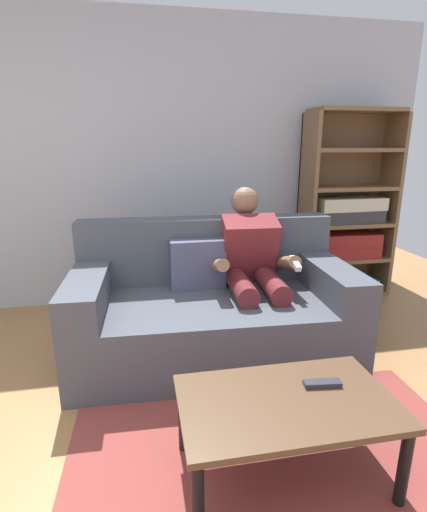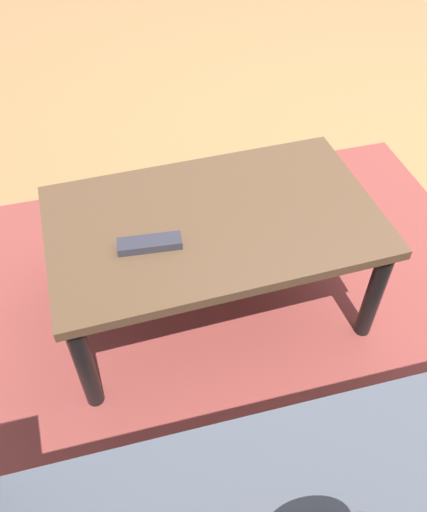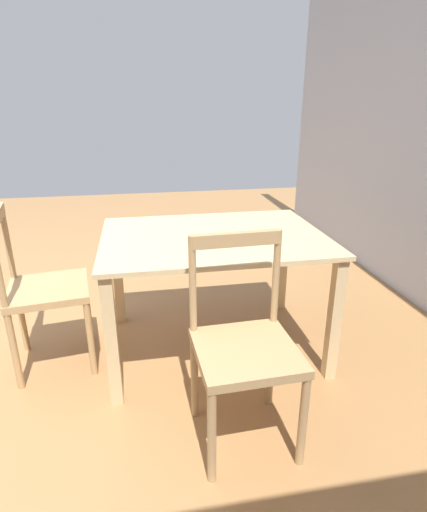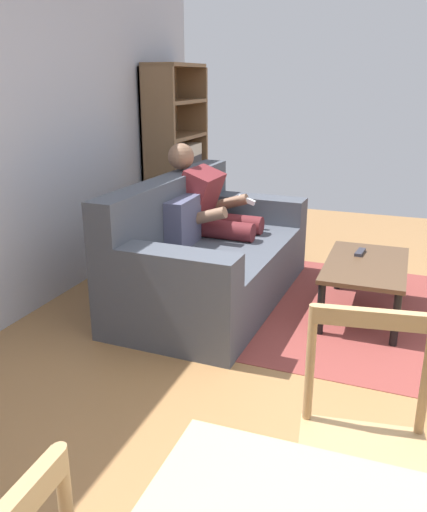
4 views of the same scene
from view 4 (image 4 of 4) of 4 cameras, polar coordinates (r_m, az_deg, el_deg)
ground_plane at (r=2.88m, az=19.40°, el=-17.45°), size 8.93×8.93×0.00m
couch at (r=4.07m, az=-0.74°, el=-0.15°), size 1.93×1.04×0.93m
person_lounging at (r=4.29m, az=-0.08°, el=4.59°), size 0.60×0.97×1.15m
coffee_table at (r=3.93m, az=16.02°, el=-1.43°), size 0.93×0.56×0.40m
tv_remote at (r=4.10m, az=15.47°, el=0.40°), size 0.17×0.07×0.02m
bookshelf at (r=5.67m, az=-4.08°, el=9.38°), size 0.89×0.36×1.78m
dining_chair_facing_couch at (r=1.91m, az=15.76°, el=-20.27°), size 0.47×0.47×0.93m
area_rug at (r=4.06m, az=15.59°, el=-5.94°), size 2.04×1.45×0.01m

